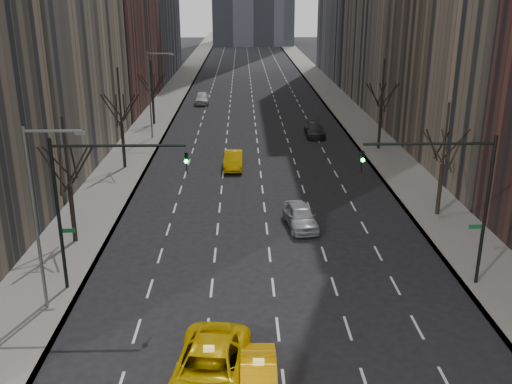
{
  "coord_description": "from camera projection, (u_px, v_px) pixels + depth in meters",
  "views": [
    {
      "loc": [
        -1.58,
        -14.78,
        14.62
      ],
      "look_at": [
        -0.78,
        17.29,
        3.5
      ],
      "focal_mm": 40.0,
      "sensor_mm": 36.0,
      "label": 1
    }
  ],
  "objects": [
    {
      "name": "streetlight_near",
      "position": [
        41.0,
        202.0,
        26.13
      ],
      "size": [
        2.83,
        0.22,
        9.0
      ],
      "color": "slate",
      "rests_on": "ground"
    },
    {
      "name": "taxi_sedan",
      "position": [
        259.0,
        379.0,
        21.87
      ],
      "size": [
        1.44,
        4.05,
        1.33
      ],
      "primitive_type": "imported",
      "rotation": [
        0.0,
        0.0,
        -0.01
      ],
      "color": "#FFA605",
      "rests_on": "ground"
    },
    {
      "name": "sidewalk_left",
      "position": [
        170.0,
        98.0,
        84.59
      ],
      "size": [
        4.5,
        320.0,
        0.15
      ],
      "primitive_type": "cube",
      "color": "slate",
      "rests_on": "ground"
    },
    {
      "name": "tree_lw_b",
      "position": [
        70.0,
        186.0,
        34.28
      ],
      "size": [
        3.36,
        3.5,
        7.82
      ],
      "color": "black",
      "rests_on": "ground"
    },
    {
      "name": "tree_lw_d",
      "position": [
        153.0,
        95.0,
        66.45
      ],
      "size": [
        3.36,
        3.5,
        7.36
      ],
      "color": "black",
      "rests_on": "ground"
    },
    {
      "name": "silver_sedan_ahead",
      "position": [
        300.0,
        216.0,
        37.7
      ],
      "size": [
        2.36,
        4.71,
        1.54
      ],
      "primitive_type": "imported",
      "rotation": [
        0.0,
        0.0,
        0.12
      ],
      "color": "#9FA2A7",
      "rests_on": "ground"
    },
    {
      "name": "sidewalk_right",
      "position": [
        334.0,
        98.0,
        85.16
      ],
      "size": [
        4.5,
        320.0,
        0.15
      ],
      "primitive_type": "cube",
      "color": "slate",
      "rests_on": "ground"
    },
    {
      "name": "tree_rw_c",
      "position": [
        381.0,
        110.0,
        55.53
      ],
      "size": [
        3.36,
        3.5,
        8.74
      ],
      "color": "black",
      "rests_on": "ground"
    },
    {
      "name": "far_suv_grey",
      "position": [
        315.0,
        130.0,
        61.99
      ],
      "size": [
        1.99,
        4.88,
        1.42
      ],
      "primitive_type": "imported",
      "rotation": [
        0.0,
        0.0,
        -0.0
      ],
      "color": "#2B2B30",
      "rests_on": "ground"
    },
    {
      "name": "traffic_mast_right",
      "position": [
        456.0,
        188.0,
        28.53
      ],
      "size": [
        6.69,
        0.39,
        8.0
      ],
      "color": "black",
      "rests_on": "ground"
    },
    {
      "name": "far_car_white",
      "position": [
        202.0,
        98.0,
        80.43
      ],
      "size": [
        2.04,
        4.85,
        1.64
      ],
      "primitive_type": "imported",
      "rotation": [
        0.0,
        0.0,
        0.02
      ],
      "color": "silver",
      "rests_on": "ground"
    },
    {
      "name": "tree_lw_c",
      "position": [
        122.0,
        124.0,
        49.29
      ],
      "size": [
        3.36,
        3.5,
        8.74
      ],
      "color": "black",
      "rests_on": "ground"
    },
    {
      "name": "traffic_mast_left",
      "position": [
        90.0,
        190.0,
        28.1
      ],
      "size": [
        6.69,
        0.39,
        8.0
      ],
      "color": "black",
      "rests_on": "ground"
    },
    {
      "name": "tree_rw_b",
      "position": [
        442.0,
        165.0,
        38.63
      ],
      "size": [
        3.36,
        3.5,
        7.82
      ],
      "color": "black",
      "rests_on": "ground"
    },
    {
      "name": "far_taxi",
      "position": [
        233.0,
        160.0,
        50.52
      ],
      "size": [
        1.63,
        4.57,
        1.5
      ],
      "primitive_type": "imported",
      "rotation": [
        0.0,
        0.0,
        -0.01
      ],
      "color": "#FFC005",
      "rests_on": "ground"
    },
    {
      "name": "streetlight_far",
      "position": [
        153.0,
        86.0,
        59.19
      ],
      "size": [
        2.83,
        0.22,
        9.0
      ],
      "color": "slate",
      "rests_on": "ground"
    },
    {
      "name": "taxi_suv",
      "position": [
        209.0,
        370.0,
        22.12
      ],
      "size": [
        3.53,
        6.36,
        1.68
      ],
      "primitive_type": "imported",
      "rotation": [
        0.0,
        0.0,
        -0.13
      ],
      "color": "#EABE04",
      "rests_on": "ground"
    }
  ]
}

